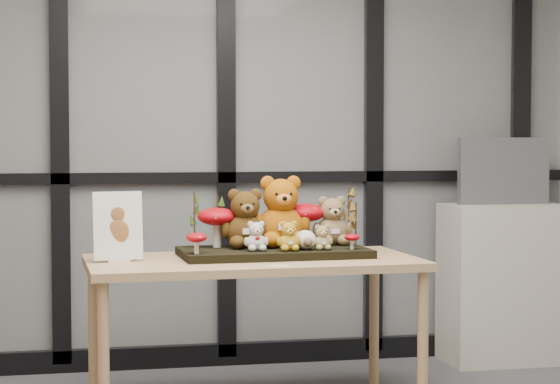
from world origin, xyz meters
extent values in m
plane|color=beige|center=(0.00, 2.50, 1.40)|extent=(5.00, 0.00, 5.00)
cube|color=#2D383F|center=(0.00, 2.47, 1.40)|extent=(4.90, 0.02, 2.70)
cube|color=black|center=(0.00, 2.47, 0.06)|extent=(4.90, 0.06, 0.12)
cube|color=black|center=(0.00, 2.47, 1.05)|extent=(4.90, 0.06, 0.06)
cube|color=black|center=(-0.45, 2.47, 1.40)|extent=(0.10, 0.06, 2.70)
cube|color=black|center=(0.45, 2.47, 1.40)|extent=(0.10, 0.06, 2.70)
cube|color=black|center=(1.30, 2.47, 1.40)|extent=(0.10, 0.06, 2.70)
cube|color=black|center=(2.20, 2.47, 1.40)|extent=(0.10, 0.06, 2.70)
cube|color=tan|center=(0.42, 1.50, 0.69)|extent=(1.55, 0.82, 0.04)
cylinder|color=tan|center=(-0.27, 1.14, 0.34)|extent=(0.05, 0.05, 0.67)
cylinder|color=tan|center=(-0.30, 1.80, 0.34)|extent=(0.05, 0.05, 0.67)
cylinder|color=tan|center=(1.15, 1.20, 0.34)|extent=(0.05, 0.05, 0.67)
cylinder|color=tan|center=(1.12, 1.85, 0.34)|extent=(0.05, 0.05, 0.67)
cube|color=black|center=(0.54, 1.56, 0.73)|extent=(0.89, 0.47, 0.04)
cube|color=silver|center=(-0.19, 1.49, 0.72)|extent=(0.11, 0.07, 0.01)
cube|color=white|center=(-0.19, 1.49, 0.87)|extent=(0.22, 0.07, 0.31)
ellipsoid|color=brown|center=(-0.19, 1.48, 0.85)|extent=(0.10, 0.01, 0.11)
ellipsoid|color=brown|center=(-0.19, 1.48, 0.93)|extent=(0.06, 0.01, 0.06)
cube|color=white|center=(0.48, 1.20, 0.71)|extent=(0.09, 0.03, 0.00)
cube|color=#B4ADA0|center=(2.00, 2.23, 0.45)|extent=(0.67, 0.39, 0.89)
cube|color=#4F5157|center=(2.00, 2.25, 1.08)|extent=(0.53, 0.06, 0.38)
cube|color=black|center=(2.00, 2.23, 1.08)|extent=(0.47, 0.00, 0.31)
camera|label=1|loc=(-0.40, -3.08, 1.26)|focal=65.00mm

